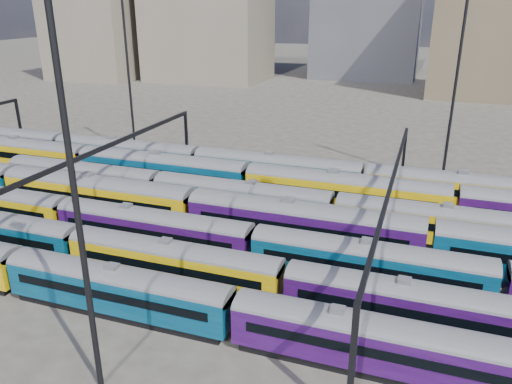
% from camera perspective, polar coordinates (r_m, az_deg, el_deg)
% --- Properties ---
extents(ground, '(500.00, 500.00, 0.00)m').
position_cam_1_polar(ground, '(49.25, 2.72, -6.09)').
color(ground, '#403A36').
rests_on(ground, ground).
extents(rake_1, '(114.08, 2.78, 4.67)m').
position_cam_1_polar(rake_1, '(38.83, 3.29, -9.90)').
color(rake_1, black).
rests_on(rake_1, ground).
extents(rake_2, '(139.70, 2.92, 4.91)m').
position_cam_1_polar(rake_2, '(42.19, 12.73, -7.56)').
color(rake_2, black).
rests_on(rake_2, ground).
extents(rake_3, '(137.05, 3.34, 5.64)m').
position_cam_1_polar(rake_3, '(51.14, -7.20, -1.53)').
color(rake_3, black).
rests_on(rake_3, ground).
extents(rake_4, '(101.75, 2.98, 5.02)m').
position_cam_1_polar(rake_4, '(51.15, 20.28, -3.13)').
color(rake_4, black).
rests_on(rake_4, ground).
extents(rake_5, '(136.89, 3.34, 5.63)m').
position_cam_1_polar(rake_5, '(58.87, -0.92, 1.67)').
color(rake_5, black).
rests_on(rake_5, ground).
extents(rake_6, '(109.01, 3.19, 5.38)m').
position_cam_1_polar(rake_6, '(62.80, 2.38, 2.77)').
color(rake_6, black).
rests_on(rake_6, ground).
extents(gantry_1, '(0.35, 40.35, 8.03)m').
position_cam_1_polar(gantry_1, '(55.33, -17.45, 3.59)').
color(gantry_1, black).
rests_on(gantry_1, ground).
extents(gantry_2, '(0.35, 40.35, 8.03)m').
position_cam_1_polar(gantry_2, '(44.99, 15.15, -0.07)').
color(gantry_2, black).
rests_on(gantry_2, ground).
extents(mast_1, '(1.40, 0.50, 25.60)m').
position_cam_1_polar(mast_1, '(77.30, -14.47, 14.02)').
color(mast_1, black).
rests_on(mast_1, ground).
extents(mast_2, '(1.40, 0.50, 25.60)m').
position_cam_1_polar(mast_2, '(27.84, -20.32, 2.14)').
color(mast_2, black).
rests_on(mast_2, ground).
extents(mast_3, '(1.40, 0.50, 25.60)m').
position_cam_1_polar(mast_3, '(66.75, 21.97, 12.22)').
color(mast_3, black).
rests_on(mast_3, ground).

